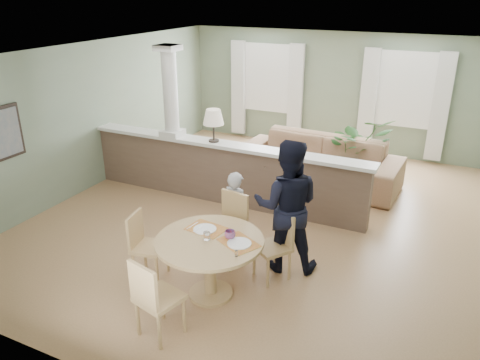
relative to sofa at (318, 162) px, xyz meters
The scene contains 12 objects.
ground 1.83m from the sofa, 102.96° to the right, with size 8.00×8.00×0.00m, color tan.
room_shell 1.80m from the sofa, 111.22° to the right, with size 7.02×8.02×2.71m.
pony_wall 2.07m from the sofa, 132.22° to the right, with size 5.32×0.38×2.70m.
sofa is the anchor object (origin of this frame).
houseplant 0.82m from the sofa, 33.49° to the left, with size 1.22×1.06×1.35m, color #2E6126.
dining_table 4.06m from the sofa, 91.86° to the right, with size 1.32×1.32×0.90m.
chair_far_boy 3.22m from the sofa, 95.26° to the right, with size 0.52×0.52×1.00m.
chair_far_man 3.33m from the sofa, 82.35° to the right, with size 0.58×0.58×0.92m.
chair_near 5.01m from the sofa, 93.56° to the right, with size 0.54×0.54×0.98m.
chair_side 4.21m from the sofa, 105.56° to the right, with size 0.48×0.48×0.91m.
child_person 2.92m from the sofa, 97.03° to the right, with size 0.44×0.29×1.21m, color #AAA9AF.
man_person 3.11m from the sofa, 81.26° to the right, with size 0.90×0.70×1.84m, color black.
Camera 1 is at (2.71, -6.61, 3.62)m, focal length 35.00 mm.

